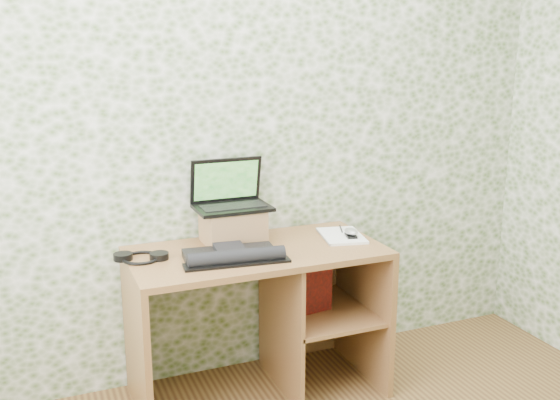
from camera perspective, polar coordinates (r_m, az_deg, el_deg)
name	(u,v)px	position (r m, az deg, el deg)	size (l,w,h in m)	color
wall_back	(234,126)	(3.13, -4.19, 6.73)	(3.50, 3.50, 0.00)	silver
desk	(270,298)	(3.11, -0.91, -8.95)	(1.20, 0.60, 0.75)	brown
riser	(233,226)	(3.05, -4.33, -2.40)	(0.28, 0.24, 0.17)	olive
laptop	(230,196)	(3.05, -4.60, 0.33)	(0.36, 0.25, 0.24)	black
keyboard	(233,255)	(2.83, -4.35, -5.02)	(0.48, 0.28, 0.07)	black
headphones	(141,257)	(2.89, -12.58, -5.12)	(0.24, 0.23, 0.03)	black
notepad	(342,236)	(3.17, 5.65, -3.27)	(0.20, 0.28, 0.01)	white
mouse	(351,233)	(3.13, 6.51, -3.06)	(0.06, 0.09, 0.03)	#B0B0B2
pen	(341,229)	(3.25, 5.60, -2.62)	(0.01, 0.01, 0.12)	black
red_box	(307,284)	(3.13, 2.50, -7.65)	(0.25, 0.08, 0.30)	maroon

